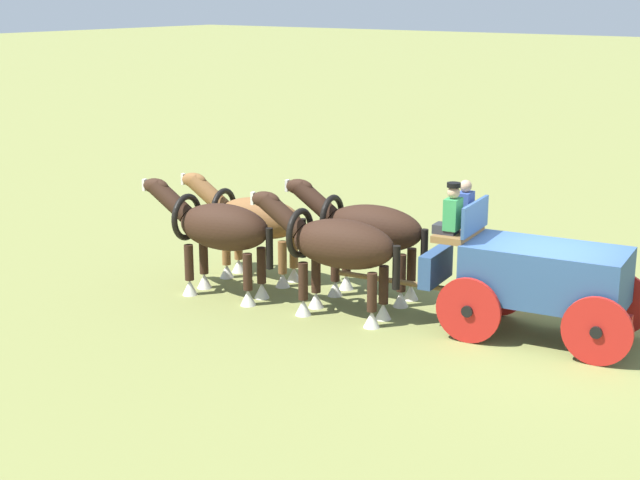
{
  "coord_description": "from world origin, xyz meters",
  "views": [
    {
      "loc": [
        -6.1,
        14.76,
        5.87
      ],
      "look_at": [
        4.39,
        0.56,
        1.2
      ],
      "focal_mm": 53.14,
      "sensor_mm": 36.0,
      "label": 1
    }
  ],
  "objects_px": {
    "draft_horse_rear_near": "(336,246)",
    "draft_horse_lead_near": "(218,229)",
    "show_wagon": "(535,274)",
    "draft_horse_rear_off": "(367,230)",
    "draft_horse_lead_off": "(253,220)"
  },
  "relations": [
    {
      "from": "show_wagon",
      "to": "draft_horse_lead_off",
      "type": "relative_size",
      "value": 1.9
    },
    {
      "from": "draft_horse_rear_near",
      "to": "draft_horse_lead_near",
      "type": "height_order",
      "value": "draft_horse_lead_near"
    },
    {
      "from": "show_wagon",
      "to": "draft_horse_rear_near",
      "type": "height_order",
      "value": "show_wagon"
    },
    {
      "from": "show_wagon",
      "to": "draft_horse_rear_off",
      "type": "relative_size",
      "value": 1.86
    },
    {
      "from": "draft_horse_lead_near",
      "to": "draft_horse_lead_off",
      "type": "relative_size",
      "value": 1.0
    },
    {
      "from": "draft_horse_rear_near",
      "to": "draft_horse_lead_near",
      "type": "bearing_deg",
      "value": 8.31
    },
    {
      "from": "draft_horse_rear_near",
      "to": "draft_horse_rear_off",
      "type": "height_order",
      "value": "draft_horse_rear_off"
    },
    {
      "from": "show_wagon",
      "to": "draft_horse_lead_off",
      "type": "distance_m",
      "value": 6.17
    },
    {
      "from": "show_wagon",
      "to": "draft_horse_lead_near",
      "type": "bearing_deg",
      "value": 14.37
    },
    {
      "from": "show_wagon",
      "to": "draft_horse_rear_off",
      "type": "distance_m",
      "value": 3.59
    },
    {
      "from": "draft_horse_rear_near",
      "to": "draft_horse_lead_near",
      "type": "relative_size",
      "value": 1.02
    },
    {
      "from": "draft_horse_rear_off",
      "to": "draft_horse_rear_near",
      "type": "bearing_deg",
      "value": 98.38
    },
    {
      "from": "draft_horse_rear_off",
      "to": "draft_horse_lead_off",
      "type": "height_order",
      "value": "draft_horse_rear_off"
    },
    {
      "from": "draft_horse_lead_near",
      "to": "draft_horse_lead_off",
      "type": "distance_m",
      "value": 1.3
    },
    {
      "from": "show_wagon",
      "to": "draft_horse_rear_near",
      "type": "bearing_deg",
      "value": 18.77
    }
  ]
}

